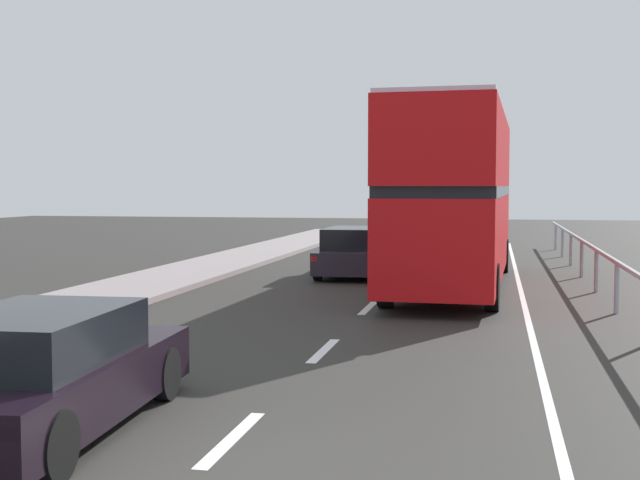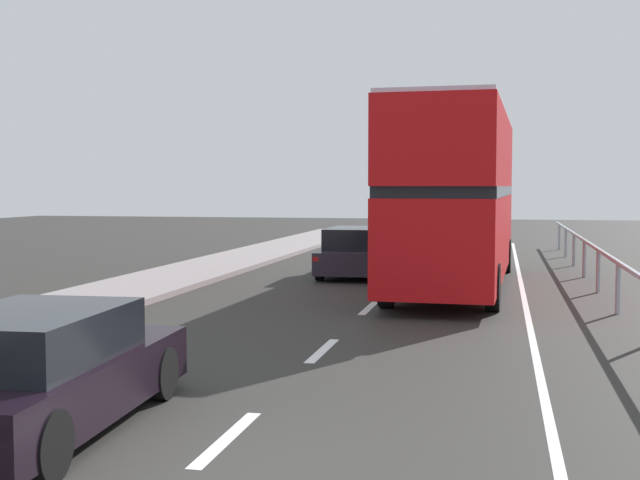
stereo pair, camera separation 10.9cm
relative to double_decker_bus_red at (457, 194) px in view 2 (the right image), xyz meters
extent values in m
cube|color=#2D2B28|center=(-1.62, -14.57, -2.44)|extent=(74.19, 120.00, 0.10)
cube|color=silver|center=(-1.62, -13.48, -2.38)|extent=(0.16, 1.95, 0.01)
cube|color=silver|center=(-1.62, -8.78, -2.38)|extent=(0.16, 1.95, 0.01)
cube|color=silver|center=(-1.62, -4.08, -2.38)|extent=(0.16, 1.95, 0.01)
cube|color=silver|center=(-1.62, 0.63, -2.38)|extent=(0.16, 1.95, 0.01)
cube|color=silver|center=(-1.62, 5.33, -2.38)|extent=(0.16, 1.95, 0.01)
cube|color=silver|center=(-1.62, 10.03, -2.38)|extent=(0.16, 1.95, 0.01)
cube|color=silver|center=(-1.62, 14.74, -2.38)|extent=(0.16, 1.95, 0.01)
cube|color=silver|center=(1.64, -5.57, -2.38)|extent=(0.12, 46.00, 0.01)
cube|color=#AAB1BC|center=(3.42, -5.57, -1.34)|extent=(0.08, 42.00, 0.08)
cylinder|color=#AAB1BC|center=(3.42, -3.82, -1.87)|extent=(0.10, 0.10, 1.04)
cylinder|color=#AAB1BC|center=(3.42, -0.32, -1.87)|extent=(0.10, 0.10, 1.04)
cylinder|color=#AAB1BC|center=(3.42, 3.18, -1.87)|extent=(0.10, 0.10, 1.04)
cylinder|color=#AAB1BC|center=(3.42, 6.68, -1.87)|extent=(0.10, 0.10, 1.04)
cylinder|color=#AAB1BC|center=(3.42, 10.18, -1.87)|extent=(0.10, 0.10, 1.04)
cylinder|color=#AAB1BC|center=(3.42, 13.68, -1.87)|extent=(0.10, 0.10, 1.04)
cube|color=red|center=(0.00, -0.01, -1.04)|extent=(2.83, 11.20, 1.99)
cube|color=black|center=(0.00, -0.01, 0.07)|extent=(2.84, 10.75, 0.24)
cube|color=red|center=(0.00, -0.01, 1.09)|extent=(2.83, 11.20, 1.79)
cube|color=silver|center=(0.00, -0.01, 2.03)|extent=(2.78, 10.97, 0.10)
cube|color=black|center=(0.21, 5.53, -0.94)|extent=(2.17, 0.12, 1.39)
cube|color=yellow|center=(0.21, 5.53, 1.53)|extent=(1.45, 0.09, 0.28)
cylinder|color=black|center=(-0.95, 4.19, -1.89)|extent=(0.32, 1.01, 1.00)
cylinder|color=black|center=(1.26, 4.10, -1.89)|extent=(0.32, 1.01, 1.00)
cylinder|color=black|center=(-1.26, -3.92, -1.89)|extent=(0.32, 1.01, 1.00)
cylinder|color=black|center=(0.96, -4.00, -1.89)|extent=(0.32, 1.01, 1.00)
cube|color=black|center=(-3.61, -13.62, -1.91)|extent=(1.97, 4.36, 0.60)
cube|color=black|center=(-3.60, -13.84, -1.34)|extent=(1.66, 2.43, 0.53)
cube|color=red|center=(-2.73, -15.69, -1.76)|extent=(0.16, 0.07, 0.12)
cylinder|color=black|center=(-4.48, -12.23, -2.07)|extent=(0.23, 0.65, 0.64)
cylinder|color=black|center=(-2.89, -12.15, -2.07)|extent=(0.23, 0.65, 0.64)
cylinder|color=black|center=(-2.74, -15.02, -2.07)|extent=(0.23, 0.65, 0.64)
cube|color=#24202B|center=(-2.99, 2.46, -1.90)|extent=(1.81, 4.57, 0.62)
cube|color=black|center=(-2.98, 2.23, -1.29)|extent=(1.57, 2.53, 0.59)
cube|color=red|center=(-3.72, 0.20, -1.74)|extent=(0.16, 0.06, 0.12)
cube|color=red|center=(-2.18, 0.23, -1.74)|extent=(0.16, 0.06, 0.12)
cylinder|color=black|center=(-3.80, 4.02, -2.07)|extent=(0.21, 0.64, 0.64)
cylinder|color=black|center=(-2.23, 4.05, -2.07)|extent=(0.21, 0.64, 0.64)
cylinder|color=black|center=(-3.75, 0.87, -2.07)|extent=(0.21, 0.64, 0.64)
cylinder|color=black|center=(-2.17, 0.90, -2.07)|extent=(0.21, 0.64, 0.64)
camera|label=1|loc=(0.98, -21.54, 0.19)|focal=47.09mm
camera|label=2|loc=(1.09, -21.52, 0.19)|focal=47.09mm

